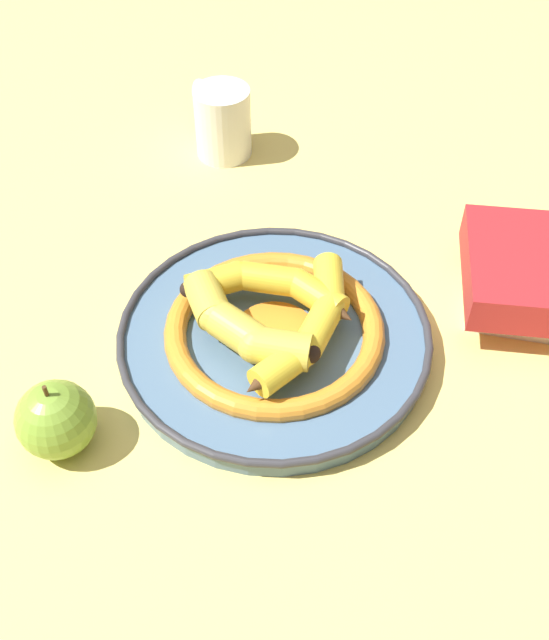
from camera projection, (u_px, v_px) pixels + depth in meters
name	position (u px, v px, depth m)	size (l,w,h in m)	color
ground_plane	(240.00, 350.00, 0.81)	(2.80, 2.80, 0.00)	#E5CC6B
decorative_bowl	(274.00, 335.00, 0.80)	(0.34, 0.34, 0.04)	slate
banana_a	(270.00, 286.00, 0.80)	(0.19, 0.09, 0.03)	gold
banana_b	(238.00, 325.00, 0.76)	(0.14, 0.14, 0.04)	gold
banana_c	(310.00, 327.00, 0.76)	(0.12, 0.19, 0.03)	yellow
book_stack	(549.00, 280.00, 0.82)	(0.21, 0.19, 0.08)	silver
coffee_mug	(222.00, 120.00, 1.03)	(0.08, 0.12, 0.10)	white
apple	(56.00, 419.00, 0.70)	(0.08, 0.08, 0.09)	olive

